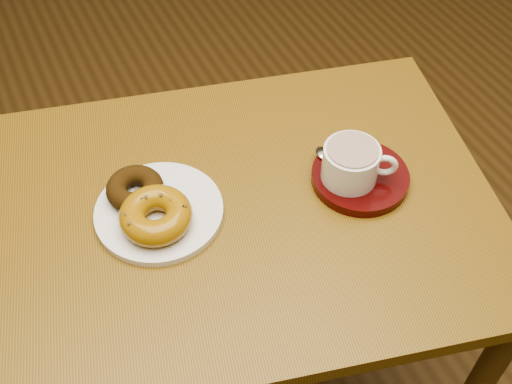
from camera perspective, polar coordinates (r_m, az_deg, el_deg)
name	(u,v)px	position (r m, az deg, el deg)	size (l,w,h in m)	color
ground	(315,295)	(1.82, 5.30, -9.06)	(6.00, 6.00, 0.00)	#4F3719
cafe_table	(246,248)	(1.12, -0.92, -5.01)	(0.92, 0.78, 0.75)	brown
donut_plate	(159,212)	(1.02, -8.61, -1.73)	(0.20, 0.20, 0.01)	white
donut_cinnamon	(135,189)	(1.03, -10.71, 0.30)	(0.09, 0.09, 0.03)	#33200A
donut_caramel	(156,215)	(0.98, -8.91, -2.06)	(0.15, 0.15, 0.04)	#9D6F11
saucer	(360,177)	(1.07, 9.23, 1.32)	(0.16, 0.16, 0.02)	#370707
coffee_cup	(352,163)	(1.03, 8.51, 2.57)	(0.11, 0.09, 0.06)	white
teaspoon	(326,158)	(1.07, 6.20, 3.07)	(0.03, 0.11, 0.01)	silver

